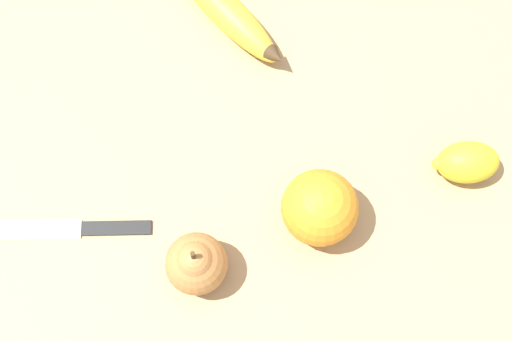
{
  "coord_description": "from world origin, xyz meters",
  "views": [
    {
      "loc": [
        -0.04,
        0.35,
        0.79
      ],
      "look_at": [
        -0.0,
        0.1,
        0.03
      ],
      "focal_mm": 50.0,
      "sensor_mm": 36.0,
      "label": 1
    }
  ],
  "objects_px": {
    "orange": "(320,208)",
    "lemon": "(467,162)",
    "banana": "(227,11)",
    "pear": "(196,263)",
    "paring_knife": "(77,229)"
  },
  "relations": [
    {
      "from": "orange",
      "to": "pear",
      "type": "bearing_deg",
      "value": 34.11
    },
    {
      "from": "banana",
      "to": "paring_knife",
      "type": "xyz_separation_m",
      "value": [
        0.12,
        0.29,
        -0.02
      ]
    },
    {
      "from": "orange",
      "to": "pear",
      "type": "distance_m",
      "value": 0.15
    },
    {
      "from": "orange",
      "to": "paring_knife",
      "type": "xyz_separation_m",
      "value": [
        0.27,
        0.06,
        -0.04
      ]
    },
    {
      "from": "orange",
      "to": "lemon",
      "type": "bearing_deg",
      "value": -151.22
    },
    {
      "from": "banana",
      "to": "pear",
      "type": "xyz_separation_m",
      "value": [
        -0.03,
        0.32,
        0.02
      ]
    },
    {
      "from": "banana",
      "to": "orange",
      "type": "relative_size",
      "value": 2.03
    },
    {
      "from": "banana",
      "to": "pear",
      "type": "distance_m",
      "value": 0.32
    },
    {
      "from": "paring_knife",
      "to": "banana",
      "type": "bearing_deg",
      "value": -32.66
    },
    {
      "from": "orange",
      "to": "paring_knife",
      "type": "distance_m",
      "value": 0.28
    },
    {
      "from": "banana",
      "to": "orange",
      "type": "height_order",
      "value": "orange"
    },
    {
      "from": "orange",
      "to": "pear",
      "type": "xyz_separation_m",
      "value": [
        0.12,
        0.08,
        -0.0
      ]
    },
    {
      "from": "orange",
      "to": "lemon",
      "type": "relative_size",
      "value": 1.06
    },
    {
      "from": "pear",
      "to": "paring_knife",
      "type": "bearing_deg",
      "value": -8.55
    },
    {
      "from": "banana",
      "to": "lemon",
      "type": "bearing_deg",
      "value": 12.89
    }
  ]
}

